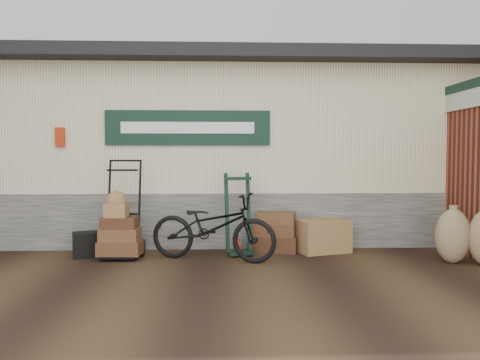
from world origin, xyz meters
The scene contains 9 objects.
ground centered at (0.00, 0.00, 0.00)m, with size 80.00×80.00×0.00m, color black.
station_building centered at (-0.01, 2.74, 1.61)m, with size 14.40×4.10×3.20m.
porter_trolley centered at (-1.24, 0.49, 0.74)m, with size 0.74×0.55×1.48m, color black, non-canonical shape.
green_barrow centered at (0.49, 0.59, 0.62)m, with size 0.45×0.38×1.24m, color black, non-canonical shape.
suitcase_stack centered at (1.07, 0.82, 0.31)m, with size 0.71×0.45×0.63m, color #3B1913, non-canonical shape.
wicker_hamper centered at (1.81, 0.72, 0.25)m, with size 0.78×0.51×0.51m, color olive.
black_trunk centered at (-1.79, 0.50, 0.18)m, with size 0.37×0.32×0.37m, color black.
bicycle centered at (0.10, 0.18, 0.54)m, with size 1.87×0.65×1.09m, color black.
burlap_sack_left centered at (3.47, -0.12, 0.38)m, with size 0.48×0.40×0.77m, color #836546.
Camera 1 is at (0.22, -6.49, 1.51)m, focal length 35.00 mm.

